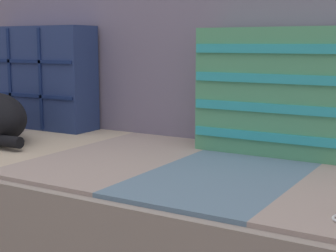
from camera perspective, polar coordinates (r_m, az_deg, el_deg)
name	(u,v)px	position (r m, az deg, el deg)	size (l,w,h in m)	color
couch	(181,224)	(1.45, 1.46, -10.83)	(2.20, 0.82, 0.37)	brown
sofa_backrest	(234,53)	(1.67, 7.36, 8.06)	(2.15, 0.14, 0.56)	slate
throw_pillow_quilted	(38,77)	(1.96, -14.17, 5.25)	(0.46, 0.14, 0.37)	navy
throw_pillow_striped	(278,91)	(1.47, 12.06, 3.77)	(0.45, 0.14, 0.35)	#4C9366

